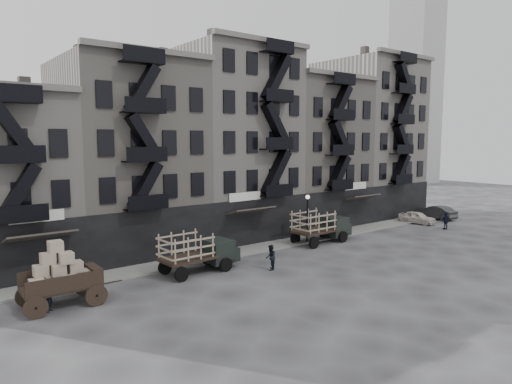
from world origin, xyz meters
TOP-DOWN VIEW (x-y plane):
  - ground at (0.00, 0.00)m, footprint 140.00×140.00m
  - sidewalk at (0.00, 3.75)m, footprint 55.00×2.50m
  - building_midwest at (-10.00, 9.83)m, footprint 10.00×11.35m
  - building_center at (-0.00, 9.82)m, footprint 10.00×11.35m
  - building_mideast at (10.00, 9.83)m, footprint 10.00×11.35m
  - building_east at (20.00, 9.82)m, footprint 10.00×11.35m
  - lamp_post at (3.00, 2.60)m, footprint 0.36×0.36m
  - distant_tower at (60.00, 30.00)m, footprint 8.00×8.00m
  - wagon at (-18.12, -0.00)m, footprint 4.28×2.34m
  - stake_truck_west at (-8.86, 0.98)m, footprint 5.72×2.56m
  - stake_truck_east at (4.22, 2.11)m, footprint 5.93×2.58m
  - car_east at (19.00, 2.20)m, footprint 2.06×4.06m
  - car_far at (23.35, 2.60)m, footprint 1.97×4.74m
  - pedestrian_west at (-18.76, -0.42)m, footprint 0.67×0.68m
  - pedestrian_mid at (-4.61, -1.62)m, footprint 1.09×1.09m
  - policeman at (18.45, -1.40)m, footprint 1.09×0.72m

SIDE VIEW (x-z plane):
  - ground at x=0.00m, z-range 0.00..0.00m
  - sidewalk at x=0.00m, z-range 0.00..0.15m
  - car_east at x=19.00m, z-range 0.00..1.32m
  - car_far at x=23.35m, z-range 0.00..1.52m
  - pedestrian_west at x=-18.76m, z-range 0.00..1.58m
  - policeman at x=18.45m, z-range 0.00..1.73m
  - pedestrian_mid at x=-4.61m, z-range 0.00..1.78m
  - stake_truck_west at x=-8.86m, z-range 0.20..3.02m
  - stake_truck_east at x=4.22m, z-range 0.21..3.15m
  - wagon at x=-18.12m, z-range 0.26..3.85m
  - lamp_post at x=3.00m, z-range 0.64..4.92m
  - building_midwest at x=-10.00m, z-range -0.60..15.60m
  - building_mideast at x=10.00m, z-range -0.60..15.60m
  - building_center at x=0.00m, z-range -0.60..17.60m
  - building_east at x=20.00m, z-range -0.60..18.60m
  - distant_tower at x=60.00m, z-range 0.76..66.76m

